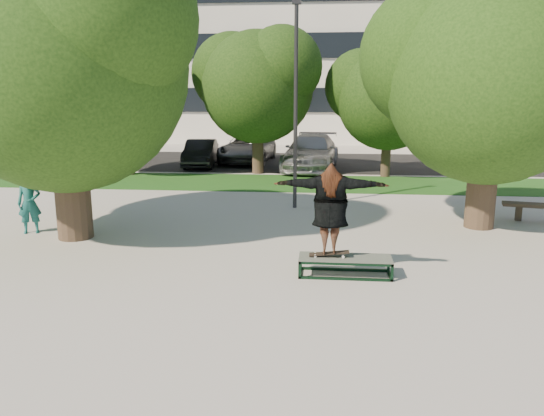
# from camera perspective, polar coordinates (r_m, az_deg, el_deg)

# --- Properties ---
(ground) EXTENTS (120.00, 120.00, 0.00)m
(ground) POSITION_cam_1_polar(r_m,az_deg,el_deg) (11.81, -3.69, -5.00)
(ground) COLOR #A29E95
(ground) RESTS_ON ground
(grass_strip) EXTENTS (30.00, 4.00, 0.02)m
(grass_strip) POSITION_cam_1_polar(r_m,az_deg,el_deg) (20.94, 3.10, 2.69)
(grass_strip) COLOR #194E16
(grass_strip) RESTS_ON ground
(asphalt_strip) EXTENTS (40.00, 8.00, 0.01)m
(asphalt_strip) POSITION_cam_1_polar(r_m,az_deg,el_deg) (27.41, 1.57, 4.99)
(asphalt_strip) COLOR black
(asphalt_strip) RESTS_ON ground
(tree_left) EXTENTS (6.96, 5.95, 7.12)m
(tree_left) POSITION_cam_1_polar(r_m,az_deg,el_deg) (13.69, -21.91, 15.29)
(tree_left) COLOR #38281E
(tree_left) RESTS_ON ground
(tree_right) EXTENTS (6.24, 5.33, 6.51)m
(tree_right) POSITION_cam_1_polar(r_m,az_deg,el_deg) (14.80, 22.16, 13.71)
(tree_right) COLOR #38281E
(tree_right) RESTS_ON ground
(bg_tree_left) EXTENTS (5.28, 4.51, 5.77)m
(bg_tree_left) POSITION_cam_1_polar(r_m,az_deg,el_deg) (23.73, -15.66, 12.43)
(bg_tree_left) COLOR #38281E
(bg_tree_left) RESTS_ON ground
(bg_tree_mid) EXTENTS (5.76, 4.92, 6.24)m
(bg_tree_mid) POSITION_cam_1_polar(r_m,az_deg,el_deg) (23.39, -1.75, 13.58)
(bg_tree_mid) COLOR #38281E
(bg_tree_mid) RESTS_ON ground
(bg_tree_right) EXTENTS (5.04, 4.31, 5.43)m
(bg_tree_right) POSITION_cam_1_polar(r_m,az_deg,el_deg) (22.84, 12.26, 12.02)
(bg_tree_right) COLOR #38281E
(bg_tree_right) RESTS_ON ground
(lamppost) EXTENTS (0.25, 0.15, 6.11)m
(lamppost) POSITION_cam_1_polar(r_m,az_deg,el_deg) (16.15, 2.56, 11.04)
(lamppost) COLOR #2D2D30
(lamppost) RESTS_ON ground
(office_building) EXTENTS (30.00, 14.12, 16.00)m
(office_building) POSITION_cam_1_polar(r_m,az_deg,el_deg) (43.50, 0.36, 18.27)
(office_building) COLOR beige
(office_building) RESTS_ON ground
(grind_box) EXTENTS (1.80, 0.60, 0.38)m
(grind_box) POSITION_cam_1_polar(r_m,az_deg,el_deg) (10.52, 7.85, -6.21)
(grind_box) COLOR black
(grind_box) RESTS_ON ground
(skater_rig) EXTENTS (2.19, 0.68, 1.84)m
(skater_rig) POSITION_cam_1_polar(r_m,az_deg,el_deg) (10.21, 6.28, -0.09)
(skater_rig) COLOR white
(skater_rig) RESTS_ON grind_box
(bystander) EXTENTS (0.66, 0.54, 1.54)m
(bystander) POSITION_cam_1_polar(r_m,az_deg,el_deg) (14.72, -24.64, 0.46)
(bystander) COLOR #175857
(bystander) RESTS_ON ground
(car_silver_a) EXTENTS (2.41, 4.58, 1.49)m
(car_silver_a) POSITION_cam_1_polar(r_m,az_deg,el_deg) (27.01, -18.16, 5.85)
(car_silver_a) COLOR silver
(car_silver_a) RESTS_ON asphalt_strip
(car_dark) EXTENTS (1.70, 3.99, 1.28)m
(car_dark) POSITION_cam_1_polar(r_m,az_deg,el_deg) (25.87, -7.67, 5.86)
(car_dark) COLOR black
(car_dark) RESTS_ON asphalt_strip
(car_grey) EXTENTS (2.66, 5.16, 1.39)m
(car_grey) POSITION_cam_1_polar(r_m,az_deg,el_deg) (27.34, -2.66, 6.42)
(car_grey) COLOR slate
(car_grey) RESTS_ON asphalt_strip
(car_silver_b) EXTENTS (2.81, 5.69, 1.59)m
(car_silver_b) POSITION_cam_1_polar(r_m,az_deg,el_deg) (24.78, 4.23, 6.02)
(car_silver_b) COLOR #9E9DA2
(car_silver_b) RESTS_ON asphalt_strip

